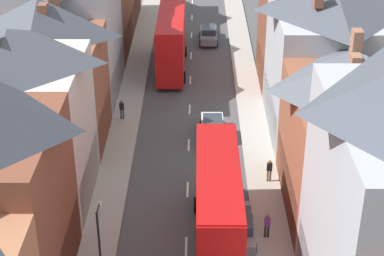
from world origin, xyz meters
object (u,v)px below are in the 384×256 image
at_px(car_near_blue, 209,34).
at_px(street_lamp, 100,247).
at_px(double_decker_bus_mid_street, 171,41).
at_px(pedestrian_mid_right, 269,170).
at_px(car_parked_right_a, 213,128).
at_px(pedestrian_mid_left, 267,224).
at_px(pedestrian_far_left, 122,109).
at_px(double_decker_bus_lead, 218,205).
at_px(car_parked_left_a, 239,227).

relative_size(car_near_blue, street_lamp, 0.82).
distance_m(double_decker_bus_mid_street, pedestrian_mid_right, 21.07).
distance_m(car_parked_right_a, street_lamp, 18.58).
bearing_deg(pedestrian_mid_left, pedestrian_mid_right, 83.19).
xyz_separation_m(car_near_blue, car_parked_right_a, (-0.00, -20.77, -0.04)).
xyz_separation_m(pedestrian_far_left, street_lamp, (1.14, -20.17, 2.21)).
height_order(double_decker_bus_lead, pedestrian_far_left, double_decker_bus_lead).
xyz_separation_m(double_decker_bus_lead, street_lamp, (-6.04, -4.36, 0.43)).
bearing_deg(car_parked_right_a, pedestrian_mid_right, -59.90).
distance_m(car_parked_right_a, pedestrian_far_left, 7.70).
bearing_deg(pedestrian_far_left, pedestrian_mid_left, -56.35).
bearing_deg(car_parked_left_a, car_parked_right_a, 95.98).
bearing_deg(car_parked_right_a, street_lamp, -109.18).
bearing_deg(car_near_blue, car_parked_left_a, -87.76).
bearing_deg(double_decker_bus_mid_street, car_parked_left_a, -79.20).
relative_size(car_parked_left_a, pedestrian_mid_left, 2.79).
bearing_deg(car_parked_left_a, pedestrian_mid_left, -1.66).
bearing_deg(pedestrian_far_left, double_decker_bus_lead, -65.59).
bearing_deg(double_decker_bus_mid_street, street_lamp, -94.54).
relative_size(car_parked_right_a, pedestrian_far_left, 2.80).
bearing_deg(double_decker_bus_lead, car_parked_right_a, 89.96).
bearing_deg(car_parked_right_a, car_near_blue, 90.00).
relative_size(double_decker_bus_mid_street, car_parked_right_a, 2.39).
bearing_deg(pedestrian_mid_right, car_near_blue, 97.72).
xyz_separation_m(car_parked_left_a, pedestrian_far_left, (-8.49, 15.17, 0.20)).
xyz_separation_m(double_decker_bus_lead, pedestrian_far_left, (-7.18, 15.81, -1.78)).
bearing_deg(double_decker_bus_mid_street, double_decker_bus_lead, -82.23).
xyz_separation_m(car_near_blue, car_parked_left_a, (1.30, -33.17, -0.01)).
bearing_deg(car_near_blue, pedestrian_mid_left, -84.93).
relative_size(pedestrian_mid_right, street_lamp, 0.29).
bearing_deg(double_decker_bus_mid_street, pedestrian_mid_right, -69.69).
bearing_deg(pedestrian_far_left, car_parked_left_a, -60.79).
height_order(double_decker_bus_lead, pedestrian_mid_left, double_decker_bus_lead).
bearing_deg(car_parked_right_a, car_parked_left_a, -84.02).
relative_size(double_decker_bus_mid_street, pedestrian_mid_right, 6.71).
bearing_deg(pedestrian_mid_left, pedestrian_far_left, 123.65).
bearing_deg(street_lamp, double_decker_bus_lead, 35.80).
height_order(pedestrian_far_left, street_lamp, street_lamp).
distance_m(pedestrian_mid_left, pedestrian_mid_right, 6.15).
xyz_separation_m(double_decker_bus_mid_street, car_parked_right_a, (3.61, -13.34, -2.01)).
height_order(car_near_blue, pedestrian_far_left, pedestrian_far_left).
xyz_separation_m(double_decker_bus_mid_street, street_lamp, (-2.44, -30.74, 0.43)).
distance_m(double_decker_bus_lead, car_parked_left_a, 2.46).
height_order(car_near_blue, pedestrian_mid_left, pedestrian_mid_left).
distance_m(pedestrian_far_left, street_lamp, 20.32).
xyz_separation_m(car_parked_right_a, pedestrian_mid_right, (3.68, -6.34, 0.23)).
distance_m(car_near_blue, pedestrian_mid_right, 27.36).
relative_size(double_decker_bus_mid_street, car_near_blue, 2.38).
relative_size(car_parked_left_a, car_parked_right_a, 1.00).
xyz_separation_m(car_near_blue, pedestrian_mid_right, (3.68, -27.12, 0.18)).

